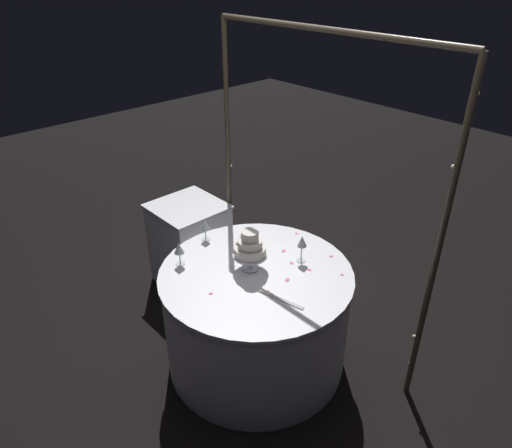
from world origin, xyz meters
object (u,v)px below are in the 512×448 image
object	(u,v)px
side_table	(190,244)
cake_knife	(278,298)
tiered_cake	(250,247)
wine_glass_0	(302,242)
wine_glass_1	(179,249)
wine_glass_2	(205,225)
main_table	(256,317)
decorative_arch	(317,157)

from	to	relation	value
side_table	cake_knife	xyz separation A→B (m)	(1.31, -0.30, 0.37)
cake_knife	tiered_cake	bearing A→B (deg)	165.42
side_table	wine_glass_0	distance (m)	1.25
wine_glass_1	wine_glass_2	world-z (taller)	wine_glass_1
main_table	side_table	distance (m)	1.06
wine_glass_2	cake_knife	size ratio (longest dim) A/B	0.52
wine_glass_2	cake_knife	world-z (taller)	wine_glass_2
decorative_arch	main_table	size ratio (longest dim) A/B	1.73
wine_glass_1	wine_glass_0	bearing A→B (deg)	49.96
wine_glass_0	cake_knife	size ratio (longest dim) A/B	0.64
wine_glass_0	wine_glass_1	xyz separation A→B (m)	(-0.50, -0.59, -0.02)
decorative_arch	main_table	distance (m)	1.12
cake_knife	wine_glass_1	bearing A→B (deg)	-162.51
decorative_arch	tiered_cake	distance (m)	0.70
decorative_arch	main_table	xyz separation A→B (m)	(0.00, -0.52, -0.99)
wine_glass_2	wine_glass_1	bearing A→B (deg)	-66.94
wine_glass_2	decorative_arch	bearing A→B (deg)	44.16
tiered_cake	wine_glass_1	distance (m)	0.45
wine_glass_0	wine_glass_2	bearing A→B (deg)	-155.21
decorative_arch	cake_knife	world-z (taller)	decorative_arch
tiered_cake	side_table	bearing A→B (deg)	167.73
side_table	tiered_cake	world-z (taller)	tiered_cake
side_table	wine_glass_1	world-z (taller)	wine_glass_1
wine_glass_2	cake_knife	bearing A→B (deg)	-6.57
decorative_arch	cake_knife	distance (m)	0.91
decorative_arch	wine_glass_1	xyz separation A→B (m)	(-0.39, -0.81, -0.51)
decorative_arch	main_table	world-z (taller)	decorative_arch
tiered_cake	wine_glass_1	bearing A→B (deg)	-138.82
main_table	wine_glass_0	bearing A→B (deg)	70.73
main_table	wine_glass_2	world-z (taller)	wine_glass_2
main_table	wine_glass_1	world-z (taller)	wine_glass_1
side_table	wine_glass_0	xyz separation A→B (m)	(1.14, 0.08, 0.51)
tiered_cake	cake_knife	size ratio (longest dim) A/B	0.93
main_table	tiered_cake	world-z (taller)	tiered_cake
wine_glass_0	cake_knife	xyz separation A→B (m)	(0.17, -0.38, -0.14)
tiered_cake	decorative_arch	bearing A→B (deg)	84.09
decorative_arch	tiered_cake	xyz separation A→B (m)	(-0.05, -0.51, -0.47)
side_table	tiered_cake	bearing A→B (deg)	-12.27
cake_knife	decorative_arch	bearing A→B (deg)	114.87
decorative_arch	tiered_cake	bearing A→B (deg)	-95.91
main_table	wine_glass_1	size ratio (longest dim) A/B	7.67
wine_glass_0	wine_glass_2	size ratio (longest dim) A/B	1.21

